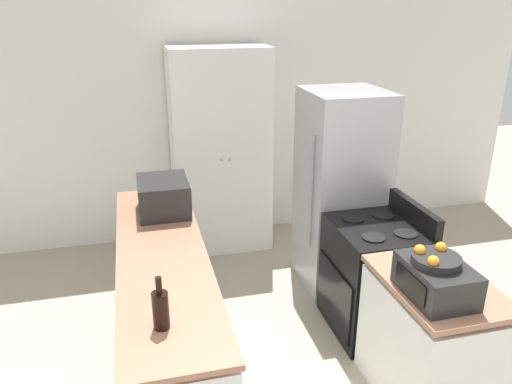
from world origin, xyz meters
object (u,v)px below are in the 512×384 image
(stove, at_px, (374,277))
(toaster_oven, at_px, (436,280))
(refrigerator, at_px, (340,191))
(wine_bottle, at_px, (161,309))
(fruit_bowl, at_px, (435,259))
(pantry_cabinet, at_px, (220,151))
(microwave, at_px, (164,196))

(stove, distance_m, toaster_oven, 1.09)
(stove, bearing_deg, refrigerator, 89.17)
(refrigerator, distance_m, wine_bottle, 2.33)
(fruit_bowl, bearing_deg, refrigerator, 84.58)
(refrigerator, bearing_deg, fruit_bowl, -95.42)
(pantry_cabinet, relative_size, toaster_oven, 4.69)
(stove, height_order, refrigerator, refrigerator)
(fruit_bowl, bearing_deg, stove, 80.91)
(pantry_cabinet, height_order, refrigerator, pantry_cabinet)
(microwave, relative_size, wine_bottle, 1.59)
(wine_bottle, height_order, toaster_oven, wine_bottle)
(stove, bearing_deg, microwave, 156.23)
(wine_bottle, bearing_deg, refrigerator, 43.48)
(toaster_oven, bearing_deg, refrigerator, 85.17)
(stove, xyz_separation_m, wine_bottle, (-1.68, -0.85, 0.55))
(microwave, xyz_separation_m, fruit_bowl, (1.40, -1.61, 0.10))
(pantry_cabinet, distance_m, microwave, 1.27)
(microwave, distance_m, toaster_oven, 2.15)
(toaster_oven, xyz_separation_m, fruit_bowl, (-0.02, 0.01, 0.13))
(stove, xyz_separation_m, toaster_oven, (-0.13, -0.94, 0.54))
(stove, height_order, microwave, microwave)
(stove, relative_size, microwave, 2.22)
(microwave, xyz_separation_m, wine_bottle, (-0.13, -1.53, -0.02))
(stove, height_order, toaster_oven, toaster_oven)
(stove, distance_m, fruit_bowl, 1.16)
(toaster_oven, distance_m, fruit_bowl, 0.14)
(refrigerator, height_order, wine_bottle, refrigerator)
(stove, bearing_deg, wine_bottle, -153.08)
(refrigerator, relative_size, toaster_oven, 4.04)
(pantry_cabinet, relative_size, fruit_bowl, 7.54)
(stove, bearing_deg, fruit_bowl, -99.09)
(refrigerator, bearing_deg, toaster_oven, -94.83)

